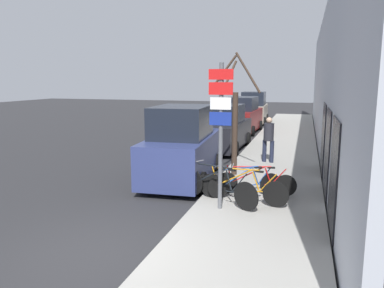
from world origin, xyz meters
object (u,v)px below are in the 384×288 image
Objects in this scene: parked_car_2 at (243,116)px; parked_car_3 at (254,109)px; bicycle_1 at (243,188)px; bicycle_3 at (256,182)px; parked_car_1 at (224,129)px; parked_car_0 at (183,147)px; bicycle_0 at (218,187)px; signpost at (221,128)px; pedestrian_near at (269,136)px; bicycle_2 at (245,183)px; street_tree at (234,123)px.

parked_car_3 reaches higher than parked_car_2.
parked_car_3 is (-2.35, 19.42, 0.53)m from bicycle_1.
parked_car_1 is at bearing 11.77° from bicycle_3.
parked_car_0 reaches higher than bicycle_1.
bicycle_1 is (0.61, 0.18, -0.03)m from bicycle_0.
signpost is 1.62× the size of bicycle_3.
parked_car_1 is at bearing 144.44° from pedestrian_near.
bicycle_0 is 2.89m from parked_car_0.
bicycle_1 is 1.29× the size of bicycle_2.
parked_car_2 is (-0.08, 6.06, 0.05)m from parked_car_1.
bicycle_1 is 19.57m from parked_car_3.
pedestrian_near is (0.18, 4.57, 0.64)m from bicycle_2.
bicycle_1 is 14.26m from parked_car_2.
parked_car_3 is (-2.60, 18.68, 0.56)m from bicycle_3.
parked_car_2 is at bearing 19.13° from bicycle_1.
bicycle_1 is at bearing 54.08° from signpost.
bicycle_2 is 4.62m from pedestrian_near.
bicycle_2 is at bearing -38.16° from parked_car_0.
bicycle_1 is at bearing -74.88° from street_tree.
bicycle_2 is (0.44, 1.16, -1.65)m from signpost.
bicycle_2 is (-0.02, 0.53, -0.03)m from bicycle_1.
bicycle_2 is 7.81m from parked_car_1.
bicycle_0 is 0.47× the size of parked_car_2.
bicycle_3 is 18.86m from parked_car_3.
parked_car_1 is 3.77m from pedestrian_near.
signpost is at bearing -132.53° from bicycle_0.
parked_car_1 is 5.49m from street_tree.
bicycle_1 reaches higher than bicycle_3.
parked_car_0 is at bearing 124.39° from signpost.
signpost reaches higher than bicycle_0.
bicycle_1 is 1.09× the size of bicycle_3.
parked_car_1 reaches higher than bicycle_2.
signpost reaches higher than parked_car_0.
signpost is 8.89m from parked_car_1.
parked_car_3 reaches higher than pedestrian_near.
bicycle_2 is 1.06× the size of pedestrian_near.
bicycle_2 is at bearing 12.18° from bicycle_1.
parked_car_1 is at bearing -87.01° from parked_car_2.
parked_car_1 is 11.42m from parked_car_3.
parked_car_1 reaches higher than pedestrian_near.
parked_car_1 reaches higher than bicycle_1.
street_tree is at bearing -11.25° from bicycle_2.
parked_car_3 is 2.42× the size of pedestrian_near.
signpost is 2.06m from bicycle_2.
parked_car_1 is at bearing 39.51° from bicycle_0.
street_tree is at bearing 31.12° from bicycle_0.
parked_car_1 is at bearing -12.75° from bicycle_2.
parked_car_3 is at bearing 95.39° from signpost.
parked_car_1 is (0.10, 5.91, -0.14)m from parked_car_0.
parked_car_0 is at bearing 57.75° from bicycle_1.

